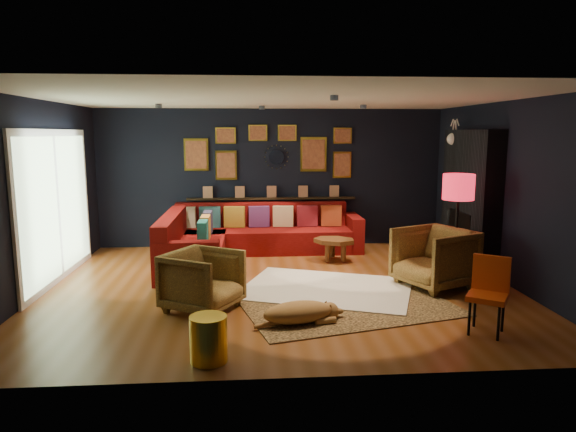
{
  "coord_description": "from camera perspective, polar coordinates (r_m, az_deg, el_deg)",
  "views": [
    {
      "loc": [
        -0.42,
        -6.99,
        2.14
      ],
      "look_at": [
        0.13,
        0.3,
        0.96
      ],
      "focal_mm": 32.0,
      "sensor_mm": 36.0,
      "label": 1
    }
  ],
  "objects": [
    {
      "name": "floor",
      "position": [
        7.32,
        -0.86,
        -7.84
      ],
      "size": [
        6.5,
        6.5,
        0.0
      ],
      "primitive_type": "plane",
      "color": "brown",
      "rests_on": "ground"
    },
    {
      "name": "room_walls",
      "position": [
        7.02,
        -0.89,
        4.69
      ],
      "size": [
        6.5,
        6.5,
        6.5
      ],
      "color": "black",
      "rests_on": "ground"
    },
    {
      "name": "sectional",
      "position": [
        8.99,
        -5.48,
        -2.56
      ],
      "size": [
        3.41,
        2.69,
        0.86
      ],
      "color": "maroon",
      "rests_on": "ground"
    },
    {
      "name": "ledge",
      "position": [
        9.76,
        -1.83,
        1.97
      ],
      "size": [
        3.2,
        0.12,
        0.04
      ],
      "primitive_type": "cube",
      "color": "black",
      "rests_on": "room_walls"
    },
    {
      "name": "gallery_wall",
      "position": [
        9.72,
        -1.95,
        7.19
      ],
      "size": [
        3.15,
        0.04,
        1.02
      ],
      "color": "yellow",
      "rests_on": "room_walls"
    },
    {
      "name": "sunburst_mirror",
      "position": [
        9.73,
        -1.27,
        6.56
      ],
      "size": [
        0.47,
        0.16,
        0.47
      ],
      "color": "silver",
      "rests_on": "room_walls"
    },
    {
      "name": "fireplace",
      "position": [
        8.71,
        19.5,
        1.25
      ],
      "size": [
        0.31,
        1.6,
        2.2
      ],
      "color": "black",
      "rests_on": "ground"
    },
    {
      "name": "deer_head",
      "position": [
        9.12,
        18.85,
        8.11
      ],
      "size": [
        0.5,
        0.28,
        0.45
      ],
      "color": "white",
      "rests_on": "fireplace"
    },
    {
      "name": "sliding_door",
      "position": [
        8.15,
        -24.34,
        1.01
      ],
      "size": [
        0.06,
        2.8,
        2.2
      ],
      "color": "white",
      "rests_on": "ground"
    },
    {
      "name": "ceiling_spots",
      "position": [
        7.81,
        -1.27,
        12.23
      ],
      "size": [
        3.3,
        2.5,
        0.06
      ],
      "color": "black",
      "rests_on": "room_walls"
    },
    {
      "name": "shag_rug",
      "position": [
        7.19,
        4.3,
        -8.06
      ],
      "size": [
        2.68,
        2.32,
        0.03
      ],
      "primitive_type": "cube",
      "rotation": [
        0.0,
        0.0,
        -0.36
      ],
      "color": "white",
      "rests_on": "ground"
    },
    {
      "name": "leopard_rug",
      "position": [
        6.64,
        6.38,
        -9.63
      ],
      "size": [
        2.94,
        2.41,
        0.01
      ],
      "primitive_type": "cube",
      "rotation": [
        0.0,
        0.0,
        0.25
      ],
      "color": "#AF844B",
      "rests_on": "ground"
    },
    {
      "name": "coffee_table",
      "position": [
        8.7,
        5.17,
        -3.0
      ],
      "size": [
        0.86,
        0.76,
        0.36
      ],
      "rotation": [
        0.0,
        0.0,
        -0.38
      ],
      "color": "brown",
      "rests_on": "shag_rug"
    },
    {
      "name": "pouf",
      "position": [
        8.15,
        -9.94,
        -4.61
      ],
      "size": [
        0.58,
        0.58,
        0.38
      ],
      "primitive_type": "cylinder",
      "color": "maroon",
      "rests_on": "shag_rug"
    },
    {
      "name": "armchair_left",
      "position": [
        6.37,
        -9.46,
        -6.78
      ],
      "size": [
        1.03,
        1.05,
        0.81
      ],
      "primitive_type": "imported",
      "rotation": [
        0.0,
        0.0,
        1.04
      ],
      "color": "gold",
      "rests_on": "ground"
    },
    {
      "name": "armchair_right",
      "position": [
        7.47,
        15.94,
        -4.19
      ],
      "size": [
        1.14,
        1.17,
        0.92
      ],
      "primitive_type": "imported",
      "rotation": [
        0.0,
        0.0,
        -1.13
      ],
      "color": "gold",
      "rests_on": "ground"
    },
    {
      "name": "gold_stool",
      "position": [
        5.04,
        -8.81,
        -13.33
      ],
      "size": [
        0.36,
        0.36,
        0.45
      ],
      "primitive_type": "cylinder",
      "color": "yellow",
      "rests_on": "ground"
    },
    {
      "name": "orange_chair",
      "position": [
        6.0,
        21.43,
        -7.48
      ],
      "size": [
        0.54,
        0.54,
        0.83
      ],
      "rotation": [
        0.0,
        0.0,
        -0.6
      ],
      "color": "black",
      "rests_on": "ground"
    },
    {
      "name": "floor_lamp",
      "position": [
        7.57,
        18.4,
        2.54
      ],
      "size": [
        0.44,
        0.44,
        1.58
      ],
      "color": "black",
      "rests_on": "ground"
    },
    {
      "name": "dog",
      "position": [
        5.89,
        1.12,
        -10.21
      ],
      "size": [
        1.2,
        0.78,
        0.35
      ],
      "primitive_type": null,
      "rotation": [
        0.0,
        0.0,
        0.23
      ],
      "color": "#A4743D",
      "rests_on": "leopard_rug"
    }
  ]
}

